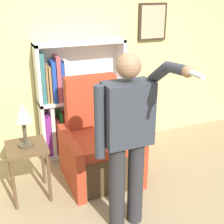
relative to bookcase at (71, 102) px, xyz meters
name	(u,v)px	position (x,y,z in m)	size (l,w,h in m)	color
wall_back	(62,51)	(-0.04, 0.16, 0.66)	(8.00, 0.11, 2.80)	#DBCC84
bookcase	(71,102)	(0.00, 0.00, 0.00)	(1.17, 0.28, 1.55)	white
armchair	(99,148)	(0.14, -0.71, -0.37)	(0.83, 0.84, 1.20)	#4C3823
person_standing	(128,135)	(0.09, -1.62, 0.23)	(0.57, 0.78, 1.69)	#2D2D33
side_table	(27,156)	(-0.71, -0.82, -0.23)	(0.42, 0.42, 0.63)	brown
table_lamp	(23,115)	(-0.71, -0.82, 0.23)	(0.22, 0.22, 0.47)	#4C4233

